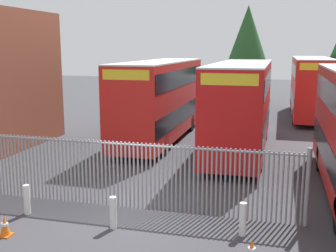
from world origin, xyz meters
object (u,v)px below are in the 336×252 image
Objects in this scene: bollard_center_front at (113,213)px; bollard_near_right at (243,219)px; double_decker_bus_behind_fence_left at (241,103)px; traffic_cone_mid_forecourt at (5,226)px; traffic_cone_near_kerb at (252,251)px; double_decker_bus_behind_fence_right at (160,97)px; double_decker_bus_far_back at (310,85)px; bollard_near_left at (27,200)px.

bollard_center_front is 1.00× the size of bollard_near_right.
double_decker_bus_behind_fence_left is 11.38× the size of bollard_center_front.
traffic_cone_mid_forecourt is 6.72m from traffic_cone_near_kerb.
traffic_cone_mid_forecourt is at bearing -155.39° from bollard_center_front.
bollard_near_right is (5.57, -11.19, -1.95)m from double_decker_bus_behind_fence_right.
double_decker_bus_behind_fence_right is 12.65m from bollard_near_right.
bollard_center_front is at bearing -106.86° from double_decker_bus_far_back.
traffic_cone_near_kerb is (6.71, 0.30, 0.00)m from traffic_cone_mid_forecourt.
double_decker_bus_behind_fence_left reaches higher than traffic_cone_near_kerb.
traffic_cone_near_kerb is (1.33, -11.19, -2.13)m from double_decker_bus_behind_fence_left.
double_decker_bus_behind_fence_right reaches higher than traffic_cone_mid_forecourt.
double_decker_bus_behind_fence_right is 11.38× the size of bollard_near_left.
traffic_cone_mid_forecourt is at bearing -79.05° from bollard_near_left.
double_decker_bus_far_back is 21.76m from bollard_near_right.
double_decker_bus_behind_fence_left is 1.00× the size of double_decker_bus_behind_fence_right.
bollard_center_front is (3.01, -0.29, 0.00)m from bollard_near_left.
traffic_cone_mid_forecourt is (-0.80, -12.93, -2.13)m from double_decker_bus_behind_fence_right.
double_decker_bus_far_back is at bearing 83.37° from traffic_cone_near_kerb.
double_decker_bus_far_back is (8.57, 10.27, 0.00)m from double_decker_bus_behind_fence_right.
traffic_cone_mid_forecourt is (-2.72, -1.24, -0.19)m from bollard_center_front.
bollard_near_right is at bearing -97.97° from double_decker_bus_far_back.
double_decker_bus_behind_fence_left is 18.32× the size of traffic_cone_mid_forecourt.
traffic_cone_near_kerb is at bearing -64.91° from double_decker_bus_behind_fence_right.
double_decker_bus_behind_fence_right is 11.62m from bollard_near_left.
traffic_cone_mid_forecourt is 1.00× the size of traffic_cone_near_kerb.
bollard_center_front is at bearing -172.23° from bollard_near_right.
double_decker_bus_behind_fence_left and double_decker_bus_far_back have the same top height.
bollard_near_right is (6.66, 0.21, 0.00)m from bollard_near_left.
traffic_cone_near_kerb is at bearing -96.63° from double_decker_bus_far_back.
bollard_near_right reaches higher than traffic_cone_near_kerb.
bollard_near_left is 1.00× the size of bollard_near_right.
bollard_near_left reaches higher than traffic_cone_mid_forecourt.
double_decker_bus_behind_fence_left is at bearing 60.32° from bollard_near_left.
double_decker_bus_far_back is at bearing 50.14° from double_decker_bus_behind_fence_right.
double_decker_bus_far_back reaches higher than traffic_cone_near_kerb.
bollard_near_right is 1.49m from traffic_cone_near_kerb.
bollard_center_front is 4.11m from traffic_cone_near_kerb.
double_decker_bus_far_back reaches higher than bollard_center_front.
bollard_near_right is at bearing 1.82° from bollard_near_left.
double_decker_bus_behind_fence_left is 12.87m from traffic_cone_mid_forecourt.
traffic_cone_near_kerb is (-2.66, -22.90, -2.13)m from double_decker_bus_far_back.
traffic_cone_mid_forecourt and traffic_cone_near_kerb have the same top height.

